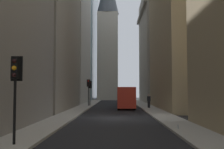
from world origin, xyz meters
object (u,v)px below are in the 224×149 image
(sedan_red, at_px, (124,101))
(discarded_bottle, at_px, (178,127))
(traffic_light_foreground, at_px, (15,79))
(traffic_light_midblock, at_px, (90,88))
(traffic_light_far_junction, at_px, (88,86))
(pedestrian, at_px, (149,100))
(delivery_truck, at_px, (126,98))

(sedan_red, height_order, discarded_bottle, sedan_red)
(traffic_light_foreground, height_order, discarded_bottle, traffic_light_foreground)
(traffic_light_midblock, xyz_separation_m, traffic_light_far_junction, (-0.41, 0.19, 0.18))
(sedan_red, bearing_deg, traffic_light_far_junction, 137.38)
(pedestrian, xyz_separation_m, discarded_bottle, (-19.67, 0.59, -0.86))
(traffic_light_far_junction, bearing_deg, pedestrian, -119.04)
(delivery_truck, bearing_deg, traffic_light_foreground, 166.91)
(traffic_light_midblock, bearing_deg, delivery_truck, -135.33)
(delivery_truck, xyz_separation_m, traffic_light_foreground, (-24.36, 5.67, 1.48))
(traffic_light_foreground, height_order, pedestrian, traffic_light_foreground)
(traffic_light_foreground, bearing_deg, traffic_light_far_junction, -0.46)
(delivery_truck, relative_size, discarded_bottle, 23.93)
(sedan_red, height_order, traffic_light_midblock, traffic_light_midblock)
(delivery_truck, xyz_separation_m, traffic_light_far_junction, (4.89, 5.43, 1.57))
(traffic_light_midblock, relative_size, traffic_light_far_junction, 0.94)
(traffic_light_midblock, relative_size, pedestrian, 2.09)
(pedestrian, bearing_deg, delivery_truck, 93.50)
(sedan_red, xyz_separation_m, traffic_light_far_junction, (-5.90, 5.43, 2.37))
(traffic_light_midblock, bearing_deg, pedestrian, -121.70)
(traffic_light_foreground, bearing_deg, delivery_truck, -13.09)
(sedan_red, relative_size, traffic_light_far_junction, 1.09)
(delivery_truck, distance_m, traffic_light_foreground, 25.06)
(delivery_truck, height_order, traffic_light_midblock, traffic_light_midblock)
(delivery_truck, height_order, discarded_bottle, delivery_truck)
(traffic_light_foreground, distance_m, traffic_light_far_junction, 29.26)
(traffic_light_foreground, bearing_deg, discarded_bottle, -58.98)
(pedestrian, relative_size, discarded_bottle, 6.54)
(sedan_red, distance_m, traffic_light_far_junction, 8.36)
(sedan_red, distance_m, discarded_bottle, 30.38)
(traffic_light_midblock, distance_m, discarded_bottle, 26.08)
(delivery_truck, relative_size, sedan_red, 1.50)
(traffic_light_foreground, distance_m, traffic_light_midblock, 29.67)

